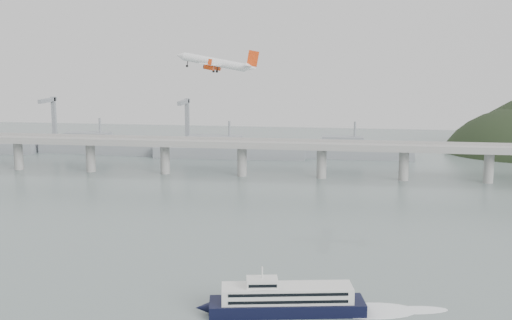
# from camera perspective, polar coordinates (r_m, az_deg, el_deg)

# --- Properties ---
(ground) EXTENTS (900.00, 900.00, 0.00)m
(ground) POSITION_cam_1_polar(r_m,az_deg,el_deg) (237.54, -1.94, -10.88)
(ground) COLOR slate
(ground) RESTS_ON ground
(bridge) EXTENTS (800.00, 22.00, 23.90)m
(bridge) POSITION_cam_1_polar(r_m,az_deg,el_deg) (425.72, 2.65, 0.90)
(bridge) COLOR gray
(bridge) RESTS_ON ground
(distant_fleet) EXTENTS (453.00, 60.90, 40.00)m
(distant_fleet) POSITION_cam_1_polar(r_m,az_deg,el_deg) (527.24, -13.55, 1.13)
(distant_fleet) COLOR gray
(distant_fleet) RESTS_ON ground
(ferry) EXTENTS (79.76, 24.64, 15.14)m
(ferry) POSITION_cam_1_polar(r_m,az_deg,el_deg) (219.12, 2.59, -11.57)
(ferry) COLOR black
(ferry) RESTS_ON ground
(airliner) EXTENTS (40.80, 36.97, 10.78)m
(airliner) POSITION_cam_1_polar(r_m,az_deg,el_deg) (321.29, -3.31, 8.09)
(airliner) COLOR white
(airliner) RESTS_ON ground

